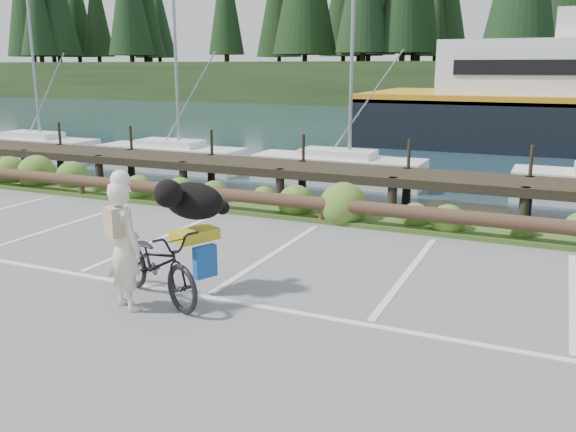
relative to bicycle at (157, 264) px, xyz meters
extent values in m
plane|color=slate|center=(0.62, 0.76, -0.57)|extent=(72.00, 72.00, 0.00)
plane|color=#182F3A|center=(0.62, 48.76, -1.77)|extent=(160.00, 160.00, 0.00)
cube|color=#3D5B21|center=(0.62, 6.06, -0.52)|extent=(34.00, 1.60, 0.10)
imported|color=black|center=(0.00, 0.00, 0.00)|extent=(2.30, 1.58, 1.14)
imported|color=beige|center=(-0.21, -0.46, 0.38)|extent=(0.82, 0.70, 1.91)
ellipsoid|color=black|center=(0.28, 0.64, 0.87)|extent=(0.88, 1.14, 0.59)
camera|label=1|loc=(5.39, -7.20, 2.91)|focal=38.00mm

